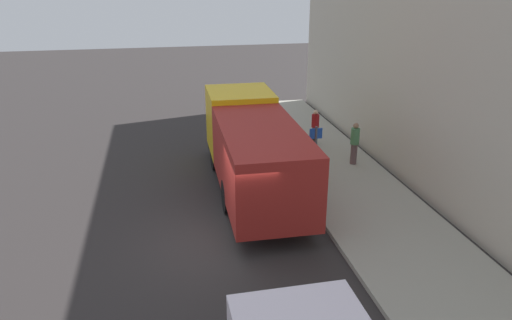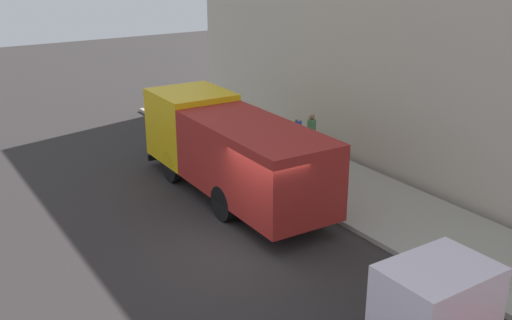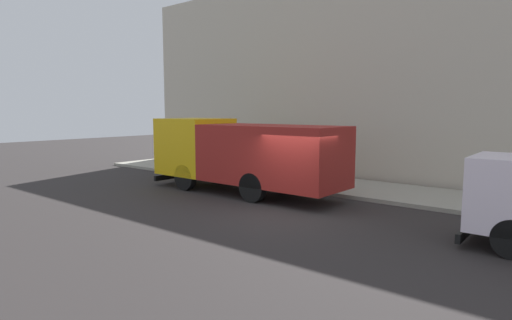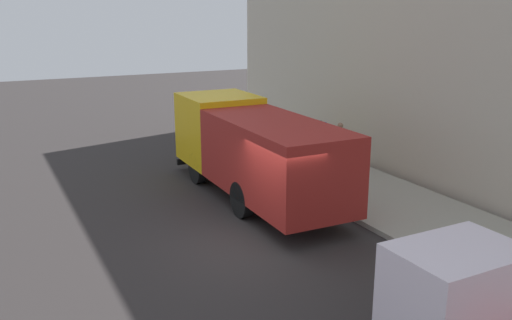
{
  "view_description": "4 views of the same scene",
  "coord_description": "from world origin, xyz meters",
  "px_view_note": "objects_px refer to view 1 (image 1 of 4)",
  "views": [
    {
      "loc": [
        -1.58,
        -12.05,
        7.24
      ],
      "look_at": [
        1.46,
        2.97,
        1.26
      ],
      "focal_mm": 33.62,
      "sensor_mm": 36.0,
      "label": 1
    },
    {
      "loc": [
        -7.78,
        -12.51,
        7.79
      ],
      "look_at": [
        1.77,
        2.3,
        1.47
      ],
      "focal_mm": 41.98,
      "sensor_mm": 36.0,
      "label": 2
    },
    {
      "loc": [
        -11.39,
        -7.83,
        3.33
      ],
      "look_at": [
        1.07,
        2.27,
        1.45
      ],
      "focal_mm": 29.67,
      "sensor_mm": 36.0,
      "label": 3
    },
    {
      "loc": [
        -6.26,
        -11.89,
        5.88
      ],
      "look_at": [
        0.74,
        1.76,
        1.7
      ],
      "focal_mm": 38.46,
      "sensor_mm": 36.0,
      "label": 4
    }
  ],
  "objects_px": {
    "pedestrian_walking": "(355,142)",
    "street_sign_post": "(315,154)",
    "traffic_cone_orange": "(282,133)",
    "large_utility_truck": "(253,146)",
    "pedestrian_standing": "(315,126)"
  },
  "relations": [
    {
      "from": "pedestrian_walking",
      "to": "street_sign_post",
      "type": "relative_size",
      "value": 0.72
    },
    {
      "from": "traffic_cone_orange",
      "to": "large_utility_truck",
      "type": "bearing_deg",
      "value": -115.74
    },
    {
      "from": "large_utility_truck",
      "to": "pedestrian_walking",
      "type": "height_order",
      "value": "large_utility_truck"
    },
    {
      "from": "pedestrian_standing",
      "to": "street_sign_post",
      "type": "bearing_deg",
      "value": 123.15
    },
    {
      "from": "large_utility_truck",
      "to": "traffic_cone_orange",
      "type": "relative_size",
      "value": 14.75
    },
    {
      "from": "pedestrian_standing",
      "to": "street_sign_post",
      "type": "xyz_separation_m",
      "value": [
        -1.57,
        -4.73,
        0.57
      ]
    },
    {
      "from": "large_utility_truck",
      "to": "pedestrian_walking",
      "type": "distance_m",
      "value": 4.59
    },
    {
      "from": "large_utility_truck",
      "to": "pedestrian_standing",
      "type": "bearing_deg",
      "value": 48.28
    },
    {
      "from": "pedestrian_walking",
      "to": "pedestrian_standing",
      "type": "distance_m",
      "value": 2.66
    },
    {
      "from": "street_sign_post",
      "to": "pedestrian_walking",
      "type": "bearing_deg",
      "value": 42.84
    },
    {
      "from": "large_utility_truck",
      "to": "traffic_cone_orange",
      "type": "xyz_separation_m",
      "value": [
        2.31,
        4.79,
        -1.22
      ]
    },
    {
      "from": "large_utility_truck",
      "to": "pedestrian_standing",
      "type": "height_order",
      "value": "large_utility_truck"
    },
    {
      "from": "large_utility_truck",
      "to": "pedestrian_standing",
      "type": "relative_size",
      "value": 5.47
    },
    {
      "from": "traffic_cone_orange",
      "to": "street_sign_post",
      "type": "distance_m",
      "value": 5.75
    },
    {
      "from": "pedestrian_walking",
      "to": "pedestrian_standing",
      "type": "relative_size",
      "value": 1.07
    }
  ]
}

